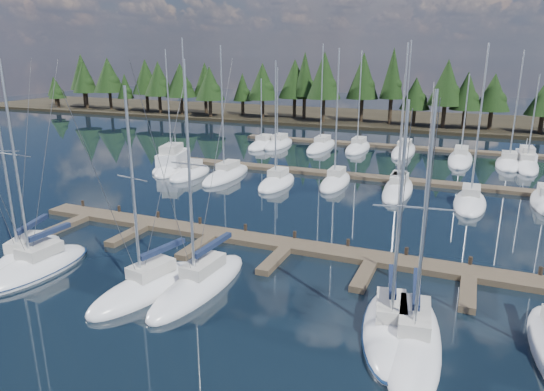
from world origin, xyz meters
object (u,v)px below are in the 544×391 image
at_px(front_sailboat_1, 37,267).
at_px(motor_yacht_right, 525,161).
at_px(front_sailboat_2, 147,287).
at_px(front_sailboat_5, 413,341).
at_px(front_sailboat_0, 24,259).
at_px(front_sailboat_4, 390,329).
at_px(front_sailboat_3, 200,284).
at_px(motor_yacht_left, 174,165).
at_px(main_dock, 287,248).

relative_size(front_sailboat_1, motor_yacht_right, 1.77).
relative_size(front_sailboat_2, front_sailboat_5, 0.98).
distance_m(front_sailboat_0, front_sailboat_4, 23.89).
distance_m(front_sailboat_3, motor_yacht_left, 32.02).
height_order(main_dock, motor_yacht_left, motor_yacht_left).
bearing_deg(motor_yacht_right, motor_yacht_left, -153.97).
distance_m(front_sailboat_0, front_sailboat_1, 1.92).
xyz_separation_m(front_sailboat_4, motor_yacht_right, (9.12, 45.51, 0.16)).
height_order(front_sailboat_4, motor_yacht_left, front_sailboat_4).
distance_m(main_dock, motor_yacht_right, 41.54).
bearing_deg(main_dock, front_sailboat_4, -42.84).
xyz_separation_m(front_sailboat_2, front_sailboat_4, (13.82, 0.95, -0.01)).
bearing_deg(front_sailboat_0, motor_yacht_right, 54.51).
bearing_deg(front_sailboat_2, motor_yacht_left, 121.04).
xyz_separation_m(front_sailboat_2, motor_yacht_left, (-16.40, 27.25, 0.26)).
distance_m(front_sailboat_1, front_sailboat_2, 8.25).
distance_m(main_dock, front_sailboat_5, 12.91).
bearing_deg(motor_yacht_right, front_sailboat_3, -114.31).
bearing_deg(motor_yacht_left, front_sailboat_0, -76.83).
bearing_deg(front_sailboat_2, front_sailboat_4, 3.93).
distance_m(front_sailboat_4, motor_yacht_left, 40.06).
height_order(front_sailboat_1, front_sailboat_4, front_sailboat_1).
height_order(front_sailboat_4, motor_yacht_right, front_sailboat_4).
xyz_separation_m(front_sailboat_0, front_sailboat_5, (25.05, 0.18, -0.02)).
bearing_deg(main_dock, motor_yacht_left, 139.70).
bearing_deg(front_sailboat_1, motor_yacht_left, 106.43).
relative_size(front_sailboat_0, front_sailboat_4, 1.13).
height_order(front_sailboat_1, front_sailboat_3, front_sailboat_1).
xyz_separation_m(front_sailboat_1, front_sailboat_2, (8.24, 0.41, 0.00)).
bearing_deg(front_sailboat_3, front_sailboat_1, -170.03).
relative_size(front_sailboat_2, front_sailboat_4, 1.02).
height_order(main_dock, front_sailboat_4, front_sailboat_4).
bearing_deg(front_sailboat_4, front_sailboat_1, -176.48).
bearing_deg(front_sailboat_5, front_sailboat_3, 174.74).
xyz_separation_m(front_sailboat_0, motor_yacht_left, (-6.34, 27.06, 0.24)).
bearing_deg(front_sailboat_0, main_dock, 29.50).
bearing_deg(front_sailboat_3, motor_yacht_right, 65.69).
distance_m(front_sailboat_0, motor_yacht_left, 27.80).
relative_size(front_sailboat_0, motor_yacht_left, 1.32).
xyz_separation_m(front_sailboat_0, front_sailboat_2, (10.06, -0.19, -0.02)).
bearing_deg(motor_yacht_left, motor_yacht_right, 26.03).
height_order(front_sailboat_0, front_sailboat_3, front_sailboat_0).
bearing_deg(front_sailboat_5, front_sailboat_1, -178.09).
bearing_deg(front_sailboat_2, front_sailboat_0, 178.94).
xyz_separation_m(front_sailboat_2, motor_yacht_right, (22.93, 46.46, 0.15)).
bearing_deg(front_sailboat_4, motor_yacht_left, 138.96).
distance_m(front_sailboat_0, front_sailboat_2, 10.07).
relative_size(front_sailboat_2, motor_yacht_right, 1.61).
xyz_separation_m(motor_yacht_left, motor_yacht_right, (39.33, 19.21, -0.11)).
bearing_deg(front_sailboat_5, motor_yacht_right, 80.22).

